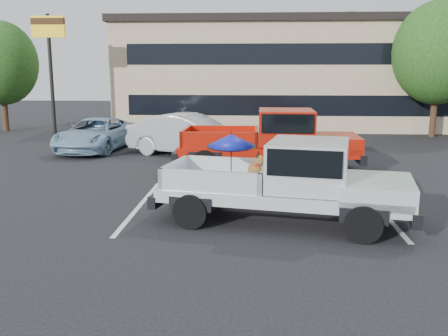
{
  "coord_description": "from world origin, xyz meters",
  "views": [
    {
      "loc": [
        -0.13,
        -10.06,
        3.38
      ],
      "look_at": [
        -0.77,
        0.48,
        1.3
      ],
      "focal_mm": 40.0,
      "sensor_mm": 36.0,
      "label": 1
    }
  ],
  "objects_px": {
    "red_pickup": "(280,137)",
    "silver_sedan": "(190,135)",
    "blue_suv": "(96,134)",
    "motel_sign": "(49,43)",
    "tree_right": "(438,53)",
    "silver_pickup": "(297,178)",
    "tree_left": "(1,63)",
    "tree_back": "(348,54)"
  },
  "relations": [
    {
      "from": "blue_suv",
      "to": "motel_sign",
      "type": "bearing_deg",
      "value": 138.97
    },
    {
      "from": "tree_left",
      "to": "tree_back",
      "type": "relative_size",
      "value": 0.85
    },
    {
      "from": "red_pickup",
      "to": "blue_suv",
      "type": "xyz_separation_m",
      "value": [
        -7.6,
        3.82,
        -0.45
      ]
    },
    {
      "from": "red_pickup",
      "to": "silver_sedan",
      "type": "height_order",
      "value": "red_pickup"
    },
    {
      "from": "red_pickup",
      "to": "silver_pickup",
      "type": "bearing_deg",
      "value": -88.53
    },
    {
      "from": "tree_right",
      "to": "blue_suv",
      "type": "distance_m",
      "value": 17.09
    },
    {
      "from": "tree_left",
      "to": "silver_pickup",
      "type": "height_order",
      "value": "tree_left"
    },
    {
      "from": "silver_pickup",
      "to": "blue_suv",
      "type": "relative_size",
      "value": 1.21
    },
    {
      "from": "silver_pickup",
      "to": "silver_sedan",
      "type": "xyz_separation_m",
      "value": [
        -3.53,
        8.91,
        -0.22
      ]
    },
    {
      "from": "red_pickup",
      "to": "motel_sign",
      "type": "bearing_deg",
      "value": 146.98
    },
    {
      "from": "tree_back",
      "to": "tree_left",
      "type": "bearing_deg",
      "value": -160.71
    },
    {
      "from": "tree_left",
      "to": "motel_sign",
      "type": "bearing_deg",
      "value": -36.87
    },
    {
      "from": "tree_left",
      "to": "silver_pickup",
      "type": "relative_size",
      "value": 1.01
    },
    {
      "from": "tree_right",
      "to": "silver_pickup",
      "type": "distance_m",
      "value": 17.59
    },
    {
      "from": "motel_sign",
      "to": "tree_right",
      "type": "xyz_separation_m",
      "value": [
        19.0,
        2.0,
        -0.44
      ]
    },
    {
      "from": "tree_left",
      "to": "silver_pickup",
      "type": "xyz_separation_m",
      "value": [
        14.84,
        -16.26,
        -2.68
      ]
    },
    {
      "from": "silver_pickup",
      "to": "motel_sign",
      "type": "bearing_deg",
      "value": 140.64
    },
    {
      "from": "tree_left",
      "to": "tree_back",
      "type": "height_order",
      "value": "tree_back"
    },
    {
      "from": "silver_pickup",
      "to": "red_pickup",
      "type": "distance_m",
      "value": 6.06
    },
    {
      "from": "tree_back",
      "to": "silver_pickup",
      "type": "height_order",
      "value": "tree_back"
    },
    {
      "from": "tree_back",
      "to": "silver_sedan",
      "type": "relative_size",
      "value": 1.41
    },
    {
      "from": "tree_left",
      "to": "silver_sedan",
      "type": "distance_m",
      "value": 13.79
    },
    {
      "from": "motel_sign",
      "to": "red_pickup",
      "type": "distance_m",
      "value": 13.41
    },
    {
      "from": "tree_left",
      "to": "red_pickup",
      "type": "distance_m",
      "value": 18.13
    },
    {
      "from": "red_pickup",
      "to": "silver_sedan",
      "type": "bearing_deg",
      "value": 141.29
    },
    {
      "from": "motel_sign",
      "to": "tree_left",
      "type": "distance_m",
      "value": 5.08
    },
    {
      "from": "motel_sign",
      "to": "tree_right",
      "type": "bearing_deg",
      "value": 6.01
    },
    {
      "from": "blue_suv",
      "to": "red_pickup",
      "type": "bearing_deg",
      "value": -20.8
    },
    {
      "from": "tree_right",
      "to": "blue_suv",
      "type": "xyz_separation_m",
      "value": [
        -15.84,
        -5.38,
        -3.53
      ]
    },
    {
      "from": "silver_sedan",
      "to": "motel_sign",
      "type": "bearing_deg",
      "value": 80.25
    },
    {
      "from": "red_pickup",
      "to": "blue_suv",
      "type": "relative_size",
      "value": 1.28
    },
    {
      "from": "tree_right",
      "to": "silver_pickup",
      "type": "relative_size",
      "value": 1.14
    },
    {
      "from": "tree_right",
      "to": "silver_pickup",
      "type": "bearing_deg",
      "value": -118.15
    },
    {
      "from": "tree_left",
      "to": "red_pickup",
      "type": "bearing_deg",
      "value": -34.63
    },
    {
      "from": "motel_sign",
      "to": "tree_left",
      "type": "xyz_separation_m",
      "value": [
        -4.0,
        3.0,
        -0.92
      ]
    },
    {
      "from": "tree_left",
      "to": "silver_sedan",
      "type": "bearing_deg",
      "value": -33.03
    },
    {
      "from": "tree_right",
      "to": "red_pickup",
      "type": "distance_m",
      "value": 12.72
    },
    {
      "from": "tree_right",
      "to": "tree_left",
      "type": "xyz_separation_m",
      "value": [
        -23.0,
        1.0,
        -0.48
      ]
    },
    {
      "from": "red_pickup",
      "to": "blue_suv",
      "type": "height_order",
      "value": "red_pickup"
    },
    {
      "from": "silver_sedan",
      "to": "silver_pickup",
      "type": "bearing_deg",
      "value": -137.36
    },
    {
      "from": "tree_left",
      "to": "red_pickup",
      "type": "relative_size",
      "value": 0.95
    },
    {
      "from": "tree_left",
      "to": "blue_suv",
      "type": "xyz_separation_m",
      "value": [
        7.16,
        -6.38,
        -3.05
      ]
    }
  ]
}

